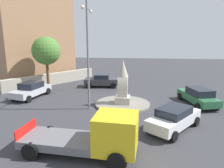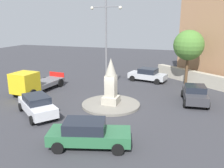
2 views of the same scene
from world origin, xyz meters
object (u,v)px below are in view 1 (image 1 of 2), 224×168
object	(u,v)px
car_silver_passing	(31,90)
tree_near_wall	(46,51)
monument	(123,84)
streetlamp	(88,47)
truck_yellow_near_island	(96,136)
car_white_far_side	(174,118)
car_dark_grey_waiting	(101,80)
car_green_approaching	(198,96)
corner_building	(31,36)

from	to	relation	value
car_silver_passing	tree_near_wall	distance (m)	5.42
monument	streetlamp	world-z (taller)	streetlamp
car_silver_passing	truck_yellow_near_island	distance (m)	12.51
car_white_far_side	tree_near_wall	size ratio (longest dim) A/B	0.76
streetlamp	car_dark_grey_waiting	xyz separation A→B (m)	(-7.79, -0.24, -4.24)
monument	streetlamp	size ratio (longest dim) A/B	0.44
car_dark_grey_waiting	car_green_approaching	xyz separation A→B (m)	(5.59, 9.40, 0.01)
car_white_far_side	monument	bearing A→B (deg)	-141.63
truck_yellow_near_island	corner_building	world-z (taller)	corner_building
car_dark_grey_waiting	truck_yellow_near_island	distance (m)	14.66
car_green_approaching	monument	bearing A→B (deg)	-82.37
streetlamp	corner_building	xyz separation A→B (m)	(-11.42, -10.29, 0.86)
car_white_far_side	car_silver_passing	xyz separation A→B (m)	(-5.89, -12.54, -0.01)
monument	car_white_far_side	world-z (taller)	monument
truck_yellow_near_island	corner_building	xyz separation A→B (m)	(-18.13, -12.15, 4.81)
tree_near_wall	car_green_approaching	bearing A→B (deg)	73.07
corner_building	tree_near_wall	distance (m)	6.18
monument	corner_building	world-z (taller)	corner_building
car_dark_grey_waiting	car_white_far_side	world-z (taller)	car_dark_grey_waiting
car_white_far_side	car_green_approaching	size ratio (longest dim) A/B	0.93
monument	car_white_far_side	size ratio (longest dim) A/B	0.84
streetlamp	corner_building	distance (m)	15.40
monument	corner_building	size ratio (longest dim) A/B	0.32
car_white_far_side	car_green_approaching	bearing A→B (deg)	151.15
monument	streetlamp	bearing A→B (deg)	-63.40
car_white_far_side	truck_yellow_near_island	size ratio (longest dim) A/B	0.74
streetlamp	corner_building	bearing A→B (deg)	-137.97
car_dark_grey_waiting	tree_near_wall	xyz separation A→B (m)	(0.86, -6.14, 3.43)
car_dark_grey_waiting	streetlamp	bearing A→B (deg)	1.76
car_white_far_side	car_silver_passing	world-z (taller)	car_silver_passing
monument	car_green_approaching	xyz separation A→B (m)	(-0.87, 6.51, -1.09)
car_green_approaching	car_dark_grey_waiting	bearing A→B (deg)	-120.76
car_green_approaching	tree_near_wall	bearing A→B (deg)	-106.93
car_dark_grey_waiting	truck_yellow_near_island	size ratio (longest dim) A/B	0.68
car_white_far_side	corner_building	distance (m)	22.60
car_white_far_side	car_silver_passing	distance (m)	13.86
monument	car_green_approaching	distance (m)	6.66
car_dark_grey_waiting	tree_near_wall	world-z (taller)	tree_near_wall
car_green_approaching	tree_near_wall	distance (m)	16.60
car_white_far_side	truck_yellow_near_island	distance (m)	5.62
car_white_far_side	streetlamp	bearing A→B (deg)	-116.99
car_dark_grey_waiting	corner_building	bearing A→B (deg)	-109.83
streetlamp	car_green_approaching	size ratio (longest dim) A/B	1.78
car_green_approaching	tree_near_wall	xyz separation A→B (m)	(-4.73, -15.54, 3.42)
car_silver_passing	truck_yellow_near_island	world-z (taller)	truck_yellow_near_island
car_silver_passing	corner_building	size ratio (longest dim) A/B	0.38
truck_yellow_near_island	monument	bearing A→B (deg)	174.37
truck_yellow_near_island	corner_building	distance (m)	22.35
car_white_far_side	truck_yellow_near_island	world-z (taller)	truck_yellow_near_island
monument	car_dark_grey_waiting	size ratio (longest dim) A/B	0.91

